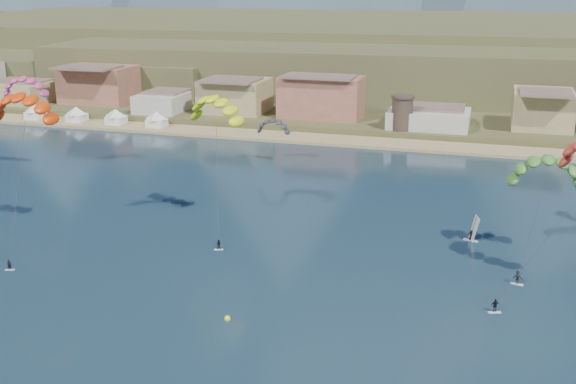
{
  "coord_description": "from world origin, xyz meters",
  "views": [
    {
      "loc": [
        26.04,
        -55.56,
        38.63
      ],
      "look_at": [
        0.0,
        32.0,
        10.0
      ],
      "focal_mm": 43.2,
      "sensor_mm": 36.0,
      "label": 1
    }
  ],
  "objects_px": {
    "kitesurfer_yellow": "(216,105)",
    "windsurfer": "(472,233)",
    "buoy": "(228,319)",
    "kitesurfer_red": "(23,103)",
    "watchtower": "(402,112)",
    "kitesurfer_green": "(547,167)"
  },
  "relations": [
    {
      "from": "windsurfer",
      "to": "buoy",
      "type": "xyz_separation_m",
      "value": [
        -26.45,
        -34.26,
        -1.12
      ]
    },
    {
      "from": "watchtower",
      "to": "kitesurfer_yellow",
      "type": "xyz_separation_m",
      "value": [
        -20.02,
        -70.83,
        13.06
      ]
    },
    {
      "from": "kitesurfer_red",
      "to": "buoy",
      "type": "bearing_deg",
      "value": -24.21
    },
    {
      "from": "kitesurfer_red",
      "to": "kitesurfer_yellow",
      "type": "relative_size",
      "value": 1.08
    },
    {
      "from": "windsurfer",
      "to": "buoy",
      "type": "height_order",
      "value": "windsurfer"
    },
    {
      "from": "watchtower",
      "to": "kitesurfer_yellow",
      "type": "relative_size",
      "value": 0.37
    },
    {
      "from": "watchtower",
      "to": "windsurfer",
      "type": "relative_size",
      "value": 2.18
    },
    {
      "from": "watchtower",
      "to": "buoy",
      "type": "distance_m",
      "value": 101.93
    },
    {
      "from": "kitesurfer_yellow",
      "to": "buoy",
      "type": "relative_size",
      "value": 29.94
    },
    {
      "from": "kitesurfer_red",
      "to": "kitesurfer_green",
      "type": "height_order",
      "value": "kitesurfer_red"
    },
    {
      "from": "watchtower",
      "to": "kitesurfer_red",
      "type": "xyz_separation_m",
      "value": [
        -44.72,
        -84.38,
        14.47
      ]
    },
    {
      "from": "kitesurfer_yellow",
      "to": "windsurfer",
      "type": "height_order",
      "value": "kitesurfer_yellow"
    },
    {
      "from": "buoy",
      "to": "kitesurfer_red",
      "type": "bearing_deg",
      "value": 155.79
    },
    {
      "from": "watchtower",
      "to": "kitesurfer_yellow",
      "type": "bearing_deg",
      "value": -105.78
    },
    {
      "from": "kitesurfer_green",
      "to": "windsurfer",
      "type": "distance_m",
      "value": 15.93
    },
    {
      "from": "kitesurfer_yellow",
      "to": "buoy",
      "type": "xyz_separation_m",
      "value": [
        13.41,
        -30.69,
        -19.3
      ]
    },
    {
      "from": "kitesurfer_yellow",
      "to": "buoy",
      "type": "height_order",
      "value": "kitesurfer_yellow"
    },
    {
      "from": "windsurfer",
      "to": "kitesurfer_yellow",
      "type": "bearing_deg",
      "value": -174.88
    },
    {
      "from": "buoy",
      "to": "windsurfer",
      "type": "bearing_deg",
      "value": 52.33
    },
    {
      "from": "kitesurfer_red",
      "to": "kitesurfer_green",
      "type": "distance_m",
      "value": 75.13
    },
    {
      "from": "windsurfer",
      "to": "kitesurfer_green",
      "type": "bearing_deg",
      "value": -25.61
    },
    {
      "from": "kitesurfer_red",
      "to": "kitesurfer_green",
      "type": "relative_size",
      "value": 1.43
    }
  ]
}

